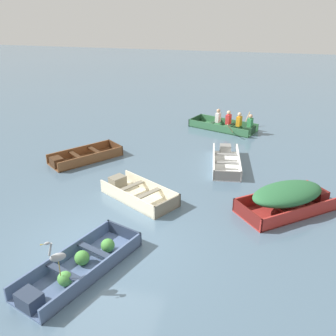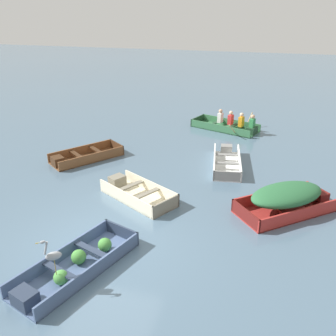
{
  "view_description": "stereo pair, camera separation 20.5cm",
  "coord_description": "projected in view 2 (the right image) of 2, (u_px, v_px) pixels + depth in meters",
  "views": [
    {
      "loc": [
        3.37,
        -6.93,
        5.41
      ],
      "look_at": [
        0.57,
        4.1,
        0.35
      ],
      "focal_mm": 40.0,
      "sensor_mm": 36.0,
      "label": 1
    },
    {
      "loc": [
        3.57,
        -6.88,
        5.41
      ],
      "look_at": [
        0.57,
        4.1,
        0.35
      ],
      "focal_mm": 40.0,
      "sensor_mm": 36.0,
      "label": 2
    }
  ],
  "objects": [
    {
      "name": "skiff_wooden_brown_mid_moored",
      "position": [
        84.0,
        157.0,
        13.97
      ],
      "size": [
        2.41,
        2.73,
        0.37
      ],
      "color": "brown",
      "rests_on": "ground"
    },
    {
      "name": "dinghy_slate_blue_foreground",
      "position": [
        75.0,
        266.0,
        8.15
      ],
      "size": [
        2.01,
        3.18,
        0.37
      ],
      "color": "#475B7F",
      "rests_on": "ground"
    },
    {
      "name": "skiff_cream_outer_moored",
      "position": [
        136.0,
        193.0,
        11.27
      ],
      "size": [
        2.61,
        2.11,
        0.4
      ],
      "color": "beige",
      "rests_on": "ground"
    },
    {
      "name": "skiff_red_near_moored",
      "position": [
        287.0,
        197.0,
        10.39
      ],
      "size": [
        2.91,
        2.72,
        0.78
      ],
      "color": "#AD2D28",
      "rests_on": "ground"
    },
    {
      "name": "ground_plane",
      "position": [
        101.0,
        244.0,
        9.12
      ],
      "size": [
        80.0,
        80.0,
        0.0
      ],
      "primitive_type": "plane",
      "color": "slate"
    },
    {
      "name": "skiff_white_far_moored",
      "position": [
        227.0,
        161.0,
        13.54
      ],
      "size": [
        1.3,
        2.77,
        0.37
      ],
      "color": "white",
      "rests_on": "ground"
    },
    {
      "name": "rowboat_green_with_crew",
      "position": [
        230.0,
        125.0,
        17.18
      ],
      "size": [
        3.24,
        2.49,
        0.91
      ],
      "color": "#387047",
      "rests_on": "ground"
    },
    {
      "name": "heron_on_dinghy",
      "position": [
        53.0,
        255.0,
        7.38
      ],
      "size": [
        0.41,
        0.34,
        0.84
      ],
      "color": "olive",
      "rests_on": "dinghy_slate_blue_foreground"
    }
  ]
}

